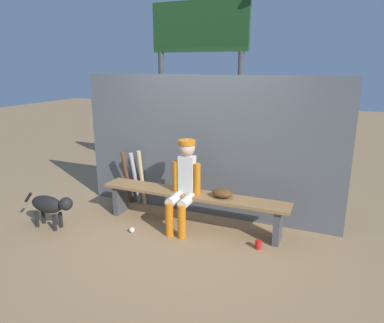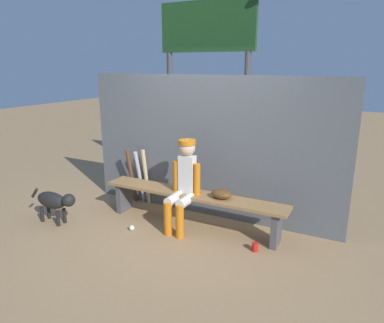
% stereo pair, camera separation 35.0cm
% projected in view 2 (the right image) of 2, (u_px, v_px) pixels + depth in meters
% --- Properties ---
extents(ground_plane, '(30.00, 30.00, 0.00)m').
position_uv_depth(ground_plane, '(192.00, 226.00, 4.98)').
color(ground_plane, '#9E7A51').
extents(chainlink_fence, '(3.94, 0.03, 2.07)m').
position_uv_depth(chainlink_fence, '(207.00, 148.00, 5.11)').
color(chainlink_fence, '#595E63').
rests_on(chainlink_fence, ground_plane).
extents(dugout_bench, '(2.68, 0.36, 0.49)m').
position_uv_depth(dugout_bench, '(192.00, 200.00, 4.88)').
color(dugout_bench, olive).
rests_on(dugout_bench, ground_plane).
extents(player_seated, '(0.41, 0.55, 1.24)m').
position_uv_depth(player_seated, '(183.00, 182.00, 4.74)').
color(player_seated, silver).
rests_on(player_seated, ground_plane).
extents(baseball_glove, '(0.28, 0.20, 0.12)m').
position_uv_depth(baseball_glove, '(221.00, 194.00, 4.64)').
color(baseball_glove, '#593819').
rests_on(baseball_glove, dugout_bench).
extents(bat_wood_natural, '(0.09, 0.18, 0.92)m').
position_uv_depth(bat_wood_natural, '(146.00, 177.00, 5.65)').
color(bat_wood_natural, tan).
rests_on(bat_wood_natural, ground_plane).
extents(bat_aluminum_silver, '(0.07, 0.25, 0.88)m').
position_uv_depth(bat_aluminum_silver, '(140.00, 177.00, 5.72)').
color(bat_aluminum_silver, '#B7B7BC').
rests_on(bat_aluminum_silver, ground_plane).
extents(bat_wood_dark, '(0.08, 0.23, 0.91)m').
position_uv_depth(bat_wood_dark, '(132.00, 176.00, 5.72)').
color(bat_wood_dark, brown).
rests_on(bat_wood_dark, ground_plane).
extents(baseball, '(0.07, 0.07, 0.07)m').
position_uv_depth(baseball, '(132.00, 228.00, 4.83)').
color(baseball, white).
rests_on(baseball, ground_plane).
extents(cup_on_ground, '(0.08, 0.08, 0.11)m').
position_uv_depth(cup_on_ground, '(255.00, 247.00, 4.29)').
color(cup_on_ground, red).
rests_on(cup_on_ground, ground_plane).
extents(cup_on_bench, '(0.08, 0.08, 0.11)m').
position_uv_depth(cup_on_bench, '(197.00, 189.00, 4.84)').
color(cup_on_bench, red).
rests_on(cup_on_bench, dugout_bench).
extents(scoreboard, '(1.97, 0.27, 3.46)m').
position_uv_depth(scoreboard, '(210.00, 53.00, 5.87)').
color(scoreboard, '#3F3F42').
rests_on(scoreboard, ground_plane).
extents(dog, '(0.84, 0.20, 0.49)m').
position_uv_depth(dog, '(54.00, 201.00, 4.99)').
color(dog, black).
rests_on(dog, ground_plane).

